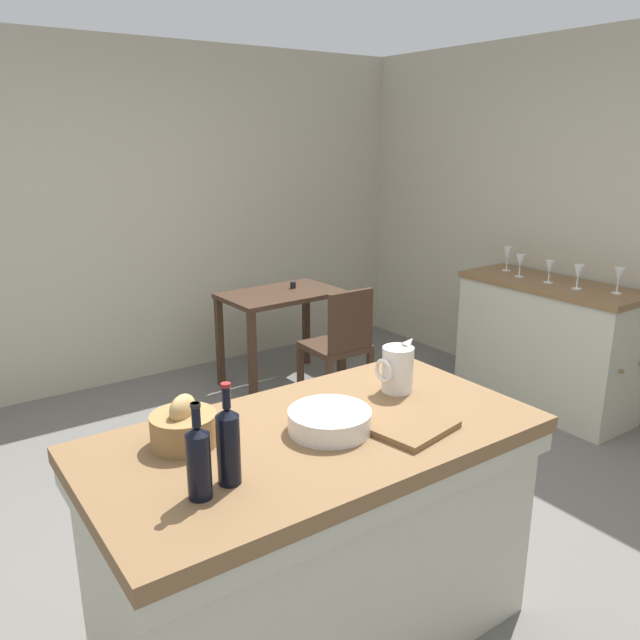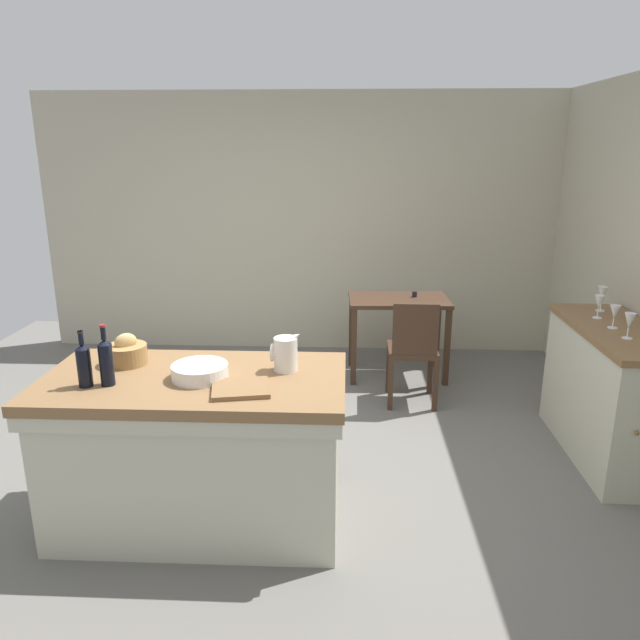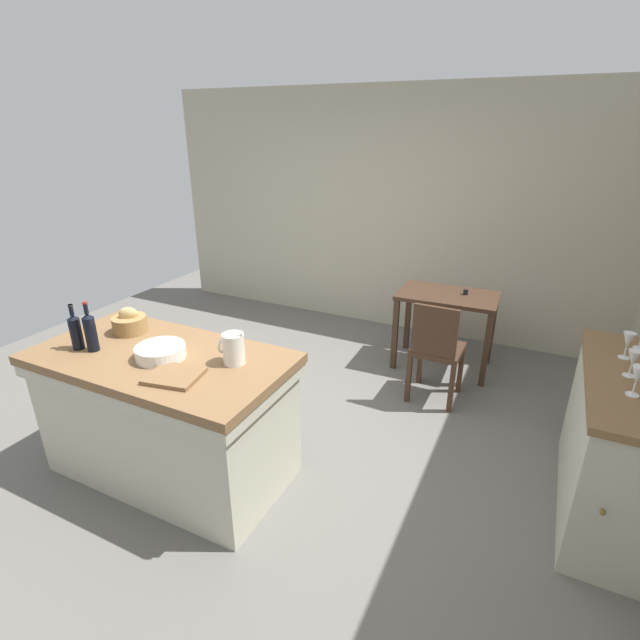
# 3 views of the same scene
# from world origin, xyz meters

# --- Properties ---
(ground_plane) EXTENTS (6.76, 6.76, 0.00)m
(ground_plane) POSITION_xyz_m (0.00, 0.00, 0.00)
(ground_plane) COLOR #66635E
(wall_back) EXTENTS (5.32, 0.12, 2.60)m
(wall_back) POSITION_xyz_m (0.00, 2.60, 1.30)
(wall_back) COLOR #B2AA93
(wall_back) RESTS_ON ground
(island_table) EXTENTS (1.63, 0.86, 0.89)m
(island_table) POSITION_xyz_m (-0.36, -0.56, 0.48)
(island_table) COLOR brown
(island_table) RESTS_ON ground
(side_cabinet) EXTENTS (0.52, 1.29, 0.92)m
(side_cabinet) POSITION_xyz_m (2.26, 0.32, 0.46)
(side_cabinet) COLOR brown
(side_cabinet) RESTS_ON ground
(writing_desk) EXTENTS (0.92, 0.59, 0.80)m
(writing_desk) POSITION_xyz_m (0.93, 1.78, 0.62)
(writing_desk) COLOR #3D281C
(writing_desk) RESTS_ON ground
(wooden_chair) EXTENTS (0.41, 0.41, 0.90)m
(wooden_chair) POSITION_xyz_m (1.00, 1.11, 0.49)
(wooden_chair) COLOR #3D281C
(wooden_chair) RESTS_ON ground
(pitcher) EXTENTS (0.17, 0.13, 0.23)m
(pitcher) POSITION_xyz_m (0.12, -0.45, 0.98)
(pitcher) COLOR silver
(pitcher) RESTS_ON island_table
(wash_bowl) EXTENTS (0.30, 0.30, 0.08)m
(wash_bowl) POSITION_xyz_m (-0.32, -0.59, 0.92)
(wash_bowl) COLOR silver
(wash_bowl) RESTS_ON island_table
(bread_basket) EXTENTS (0.23, 0.23, 0.18)m
(bread_basket) POSITION_xyz_m (-0.79, -0.38, 0.95)
(bread_basket) COLOR olive
(bread_basket) RESTS_ON island_table
(cutting_board) EXTENTS (0.33, 0.30, 0.02)m
(cutting_board) POSITION_xyz_m (-0.07, -0.74, 0.90)
(cutting_board) COLOR brown
(cutting_board) RESTS_ON island_table
(wine_bottle_dark) EXTENTS (0.07, 0.07, 0.33)m
(wine_bottle_dark) POSITION_xyz_m (-0.77, -0.70, 1.02)
(wine_bottle_dark) COLOR black
(wine_bottle_dark) RESTS_ON island_table
(wine_bottle_amber) EXTENTS (0.07, 0.07, 0.30)m
(wine_bottle_amber) POSITION_xyz_m (-0.88, -0.72, 1.01)
(wine_bottle_amber) COLOR black
(wine_bottle_amber) RESTS_ON island_table
(wine_glass_left) EXTENTS (0.07, 0.07, 0.16)m
(wine_glass_left) POSITION_xyz_m (2.21, 0.10, 1.04)
(wine_glass_left) COLOR white
(wine_glass_left) RESTS_ON side_cabinet
(wine_glass_middle) EXTENTS (0.07, 0.07, 0.15)m
(wine_glass_middle) POSITION_xyz_m (2.21, 0.32, 1.03)
(wine_glass_middle) COLOR white
(wine_glass_middle) RESTS_ON side_cabinet
(wine_glass_right) EXTENTS (0.07, 0.07, 0.16)m
(wine_glass_right) POSITION_xyz_m (2.21, 0.56, 1.03)
(wine_glass_right) COLOR white
(wine_glass_right) RESTS_ON side_cabinet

